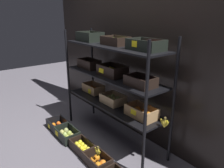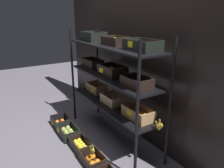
# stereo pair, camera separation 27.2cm
# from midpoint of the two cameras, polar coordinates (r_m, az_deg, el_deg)

# --- Properties ---
(ground_plane) EXTENTS (10.00, 10.00, 0.00)m
(ground_plane) POSITION_cam_midpoint_polar(r_m,az_deg,el_deg) (3.06, 2.62, -14.24)
(ground_plane) COLOR slate
(storefront_wall) EXTENTS (3.99, 0.12, 2.26)m
(storefront_wall) POSITION_cam_midpoint_polar(r_m,az_deg,el_deg) (2.89, 9.87, 7.75)
(storefront_wall) COLOR black
(storefront_wall) RESTS_ON ground_plane
(display_rack) EXTENTS (1.71, 0.47, 1.44)m
(display_rack) POSITION_cam_midpoint_polar(r_m,az_deg,el_deg) (2.68, 3.15, 2.49)
(display_rack) COLOR black
(display_rack) RESTS_ON ground_plane
(crate_ground_tangerine) EXTENTS (0.30, 0.25, 0.14)m
(crate_ground_tangerine) POSITION_cam_midpoint_polar(r_m,az_deg,el_deg) (3.38, -11.40, -10.23)
(crate_ground_tangerine) COLOR black
(crate_ground_tangerine) RESTS_ON ground_plane
(crate_ground_pear) EXTENTS (0.37, 0.24, 0.14)m
(crate_ground_pear) POSITION_cam_midpoint_polar(r_m,az_deg,el_deg) (3.10, -9.33, -12.77)
(crate_ground_pear) COLOR black
(crate_ground_pear) RESTS_ON ground_plane
(crate_ground_lemon) EXTENTS (0.35, 0.20, 0.12)m
(crate_ground_lemon) POSITION_cam_midpoint_polar(r_m,az_deg,el_deg) (2.82, -5.77, -16.24)
(crate_ground_lemon) COLOR black
(crate_ground_lemon) RESTS_ON ground_plane
(crate_ground_orange) EXTENTS (0.33, 0.22, 0.13)m
(crate_ground_orange) POSITION_cam_midpoint_polar(r_m,az_deg,el_deg) (2.58, -2.10, -19.98)
(crate_ground_orange) COLOR black
(crate_ground_orange) RESTS_ON ground_plane
(banana_bunch_loose) EXTENTS (0.12, 0.04, 0.13)m
(banana_bunch_loose) POSITION_cam_midpoint_polar(r_m,az_deg,el_deg) (2.48, -2.06, -17.78)
(banana_bunch_loose) COLOR brown
(banana_bunch_loose) RESTS_ON crate_ground_orange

